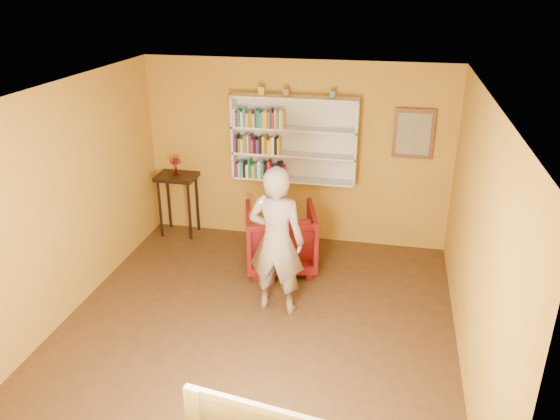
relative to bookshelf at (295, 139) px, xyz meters
The scene contains 14 objects.
room_shell 2.48m from the bookshelf, 90.00° to the right, with size 5.30×5.80×2.88m.
bookshelf is the anchor object (origin of this frame).
books_row_lower 0.69m from the bookshelf, 167.63° to the right, with size 0.74×0.19×0.26m.
books_row_middle 0.54m from the bookshelf, 168.14° to the right, with size 0.67×0.18×0.26m.
books_row_upper 0.59m from the bookshelf, 168.04° to the right, with size 0.72×0.19×0.26m.
ornament_left 0.83m from the bookshelf, behind, with size 0.08×0.08×0.11m, color gold.
ornament_centre 0.68m from the bookshelf, 152.76° to the right, with size 0.08×0.08×0.10m, color #9D4B34.
ornament_right 0.86m from the bookshelf, ahead, with size 0.07×0.07×0.10m, color #456674.
framed_painting 1.66m from the bookshelf, ahead, with size 0.55×0.05×0.70m.
console_table 1.96m from the bookshelf, behind, with size 0.59×0.45×0.97m.
ruby_lustre 1.85m from the bookshelf, behind, with size 0.16×0.16×0.26m.
armchair 1.46m from the bookshelf, 91.39° to the right, with size 0.93×0.96×0.88m, color #4E0509.
person 2.06m from the bookshelf, 85.62° to the right, with size 0.67×0.44×1.83m, color #7C6B5B.
game_remote 2.16m from the bookshelf, 88.84° to the right, with size 0.04×0.15×0.04m, color white.
Camera 1 is at (1.36, -5.06, 3.73)m, focal length 35.00 mm.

